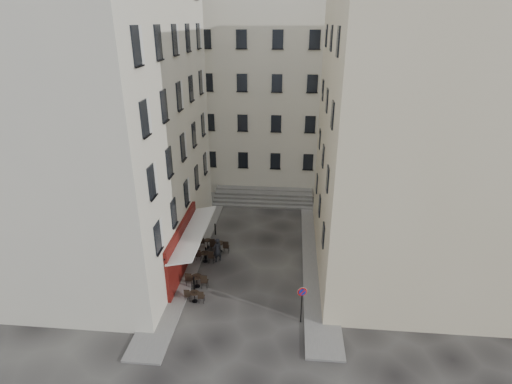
# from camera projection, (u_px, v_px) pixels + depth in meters

# --- Properties ---
(ground) EXTENTS (90.00, 90.00, 0.00)m
(ground) POSITION_uv_depth(u_px,v_px,m) (248.00, 283.00, 25.46)
(ground) COLOR black
(ground) RESTS_ON ground
(sidewalk_left) EXTENTS (2.00, 22.00, 0.12)m
(sidewalk_left) POSITION_uv_depth(u_px,v_px,m) (194.00, 246.00, 29.48)
(sidewalk_left) COLOR slate
(sidewalk_left) RESTS_ON ground
(sidewalk_right) EXTENTS (2.00, 18.00, 0.12)m
(sidewalk_right) POSITION_uv_depth(u_px,v_px,m) (317.00, 260.00, 27.80)
(sidewalk_right) COLOR slate
(sidewalk_right) RESTS_ON ground
(building_left) EXTENTS (12.20, 16.20, 20.60)m
(building_left) POSITION_uv_depth(u_px,v_px,m) (86.00, 109.00, 25.02)
(building_left) COLOR beige
(building_left) RESTS_ON ground
(building_right) EXTENTS (12.20, 14.20, 18.60)m
(building_right) POSITION_uv_depth(u_px,v_px,m) (426.00, 131.00, 24.09)
(building_right) COLOR beige
(building_right) RESTS_ON ground
(building_back) EXTENTS (18.20, 10.20, 18.60)m
(building_back) POSITION_uv_depth(u_px,v_px,m) (259.00, 88.00, 39.24)
(building_back) COLOR beige
(building_back) RESTS_ON ground
(cafe_storefront) EXTENTS (1.74, 7.30, 3.50)m
(cafe_storefront) POSITION_uv_depth(u_px,v_px,m) (184.00, 246.00, 26.00)
(cafe_storefront) COLOR #490C0A
(cafe_storefront) RESTS_ON ground
(stone_steps) EXTENTS (9.00, 3.15, 0.80)m
(stone_steps) POSITION_uv_depth(u_px,v_px,m) (263.00, 197.00, 36.80)
(stone_steps) COLOR #5D5B58
(stone_steps) RESTS_ON ground
(bollard_near) EXTENTS (0.12, 0.12, 0.98)m
(bollard_near) POSITION_uv_depth(u_px,v_px,m) (194.00, 283.00, 24.62)
(bollard_near) COLOR black
(bollard_near) RESTS_ON ground
(bollard_mid) EXTENTS (0.12, 0.12, 0.98)m
(bollard_mid) POSITION_uv_depth(u_px,v_px,m) (206.00, 253.00, 27.82)
(bollard_mid) COLOR black
(bollard_mid) RESTS_ON ground
(bollard_far) EXTENTS (0.12, 0.12, 0.98)m
(bollard_far) POSITION_uv_depth(u_px,v_px,m) (215.00, 229.00, 31.02)
(bollard_far) COLOR black
(bollard_far) RESTS_ON ground
(no_parking_sign) EXTENTS (0.51, 0.18, 2.32)m
(no_parking_sign) POSITION_uv_depth(u_px,v_px,m) (302.00, 298.00, 21.51)
(no_parking_sign) COLOR black
(no_parking_sign) RESTS_ON ground
(bistro_table_a) EXTENTS (1.20, 0.56, 0.85)m
(bistro_table_a) POSITION_uv_depth(u_px,v_px,m) (195.00, 296.00, 23.62)
(bistro_table_a) COLOR black
(bistro_table_a) RESTS_ON ground
(bistro_table_b) EXTENTS (1.42, 0.66, 1.00)m
(bistro_table_b) POSITION_uv_depth(u_px,v_px,m) (197.00, 280.00, 24.91)
(bistro_table_b) COLOR black
(bistro_table_b) RESTS_ON ground
(bistro_table_c) EXTENTS (1.29, 0.61, 0.91)m
(bistro_table_c) POSITION_uv_depth(u_px,v_px,m) (205.00, 256.00, 27.54)
(bistro_table_c) COLOR black
(bistro_table_c) RESTS_ON ground
(bistro_table_d) EXTENTS (1.36, 0.64, 0.96)m
(bistro_table_d) POSITION_uv_depth(u_px,v_px,m) (220.00, 246.00, 28.72)
(bistro_table_d) COLOR black
(bistro_table_d) RESTS_ON ground
(bistro_table_e) EXTENTS (1.15, 0.54, 0.81)m
(bistro_table_e) POSITION_uv_depth(u_px,v_px,m) (208.00, 243.00, 29.28)
(bistro_table_e) COLOR black
(bistro_table_e) RESTS_ON ground
(pedestrian) EXTENTS (0.77, 0.75, 1.78)m
(pedestrian) POSITION_uv_depth(u_px,v_px,m) (217.00, 250.00, 27.46)
(pedestrian) COLOR black
(pedestrian) RESTS_ON ground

